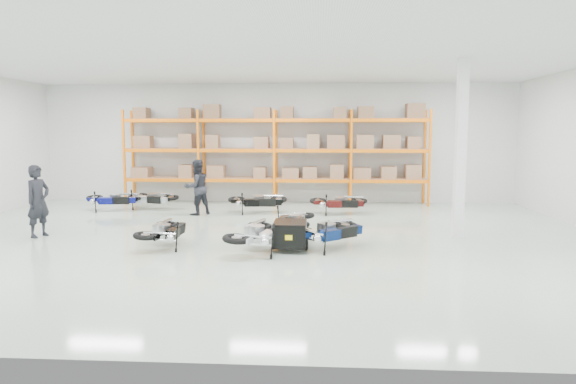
# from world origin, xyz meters

# --- Properties ---
(room) EXTENTS (18.00, 18.00, 18.00)m
(room) POSITION_xyz_m (0.00, 0.00, 2.25)
(room) COLOR #B1C5B2
(room) RESTS_ON ground
(pallet_rack) EXTENTS (11.28, 0.98, 3.62)m
(pallet_rack) POSITION_xyz_m (-0.00, 6.45, 2.26)
(pallet_rack) COLOR orange
(pallet_rack) RESTS_ON ground
(structural_column) EXTENTS (0.25, 0.25, 4.50)m
(structural_column) POSITION_xyz_m (5.20, 0.50, 2.25)
(structural_column) COLOR white
(structural_column) RESTS_ON ground
(moto_blue_centre) EXTENTS (1.89, 1.77, 1.13)m
(moto_blue_centre) POSITION_xyz_m (1.87, -0.99, 0.53)
(moto_blue_centre) COLOR #07194A
(moto_blue_centre) RESTS_ON ground
(moto_silver_left) EXTENTS (1.26, 1.95, 1.16)m
(moto_silver_left) POSITION_xyz_m (0.31, -1.46, 0.55)
(moto_silver_left) COLOR silver
(moto_silver_left) RESTS_ON ground
(moto_black_far_left) EXTENTS (0.90, 1.65, 1.04)m
(moto_black_far_left) POSITION_xyz_m (-1.94, -1.07, 0.49)
(moto_black_far_left) COLOR black
(moto_black_far_left) RESTS_ON ground
(moto_touring_right) EXTENTS (0.95, 1.72, 1.08)m
(moto_touring_right) POSITION_xyz_m (1.00, 0.41, 0.51)
(moto_touring_right) COLOR black
(moto_touring_right) RESTS_ON ground
(trailer) EXTENTS (0.83, 1.57, 0.65)m
(trailer) POSITION_xyz_m (1.00, -1.19, 0.38)
(trailer) COLOR black
(trailer) RESTS_ON ground
(moto_back_a) EXTENTS (1.75, 1.00, 1.08)m
(moto_back_a) POSITION_xyz_m (-5.38, 4.32, 0.51)
(moto_back_a) COLOR #0B0E66
(moto_back_a) RESTS_ON ground
(moto_back_b) EXTENTS (1.83, 1.35, 1.06)m
(moto_back_b) POSITION_xyz_m (-4.20, 4.74, 0.50)
(moto_back_b) COLOR #A8ADB2
(moto_back_b) RESTS_ON ground
(moto_back_c) EXTENTS (1.76, 0.98, 1.10)m
(moto_back_c) POSITION_xyz_m (-0.39, 4.11, 0.52)
(moto_back_c) COLOR black
(moto_back_c) RESTS_ON ground
(moto_back_d) EXTENTS (1.68, 0.91, 1.06)m
(moto_back_d) POSITION_xyz_m (2.31, 4.05, 0.50)
(moto_back_d) COLOR #3D0C0C
(moto_back_d) RESTS_ON ground
(person_left) EXTENTS (0.65, 0.79, 1.85)m
(person_left) POSITION_xyz_m (-5.54, -0.05, 0.93)
(person_left) COLOR black
(person_left) RESTS_ON ground
(person_back) EXTENTS (1.11, 1.09, 1.80)m
(person_back) POSITION_xyz_m (-2.31, 3.63, 0.90)
(person_back) COLOR #21232A
(person_back) RESTS_ON ground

